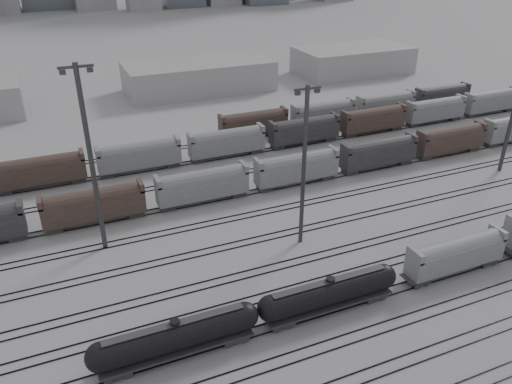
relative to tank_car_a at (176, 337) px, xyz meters
name	(u,v)px	position (x,y,z in m)	size (l,w,h in m)	color
ground	(359,307)	(21.68, -1.00, -2.58)	(900.00, 900.00, 0.00)	#A4A4A8
tracks	(292,233)	(21.68, 16.50, -2.50)	(220.00, 71.50, 0.16)	black
tank_car_a	(176,337)	(0.00, 0.00, 0.00)	(18.05, 3.01, 4.46)	#27272A
tank_car_b	(329,293)	(17.97, 0.00, -0.03)	(17.83, 2.97, 4.41)	#27272A
hopper_car_a	(456,253)	(36.47, 0.00, 0.50)	(13.94, 2.77, 4.98)	#27272A
light_mast_b	(91,158)	(-4.03, 23.74, 11.08)	(4.12, 0.66, 25.75)	#3A3A3C
light_mast_c	(304,164)	(21.82, 14.31, 9.46)	(3.63, 0.58, 22.69)	#3A3A3C
bg_string_near	(297,169)	(29.68, 31.00, 0.22)	(151.00, 3.00, 5.60)	gray
bg_string_mid	(304,131)	(39.68, 47.00, 0.22)	(151.00, 3.00, 5.60)	#27272A
bg_string_far	(355,110)	(57.18, 55.00, 0.22)	(66.00, 3.00, 5.60)	brown
warehouse_mid	(199,76)	(31.68, 94.00, 1.42)	(40.00, 18.00, 8.00)	#A3A3A6
warehouse_right	(353,60)	(81.68, 94.00, 1.42)	(35.00, 18.00, 8.00)	#A3A3A6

